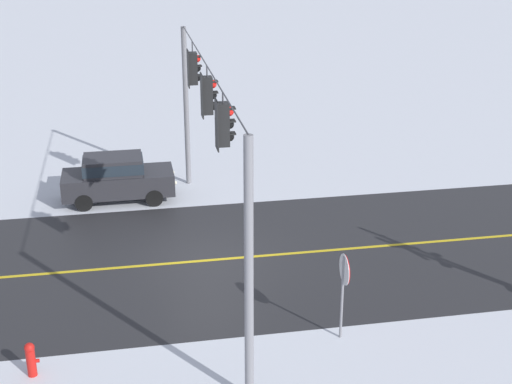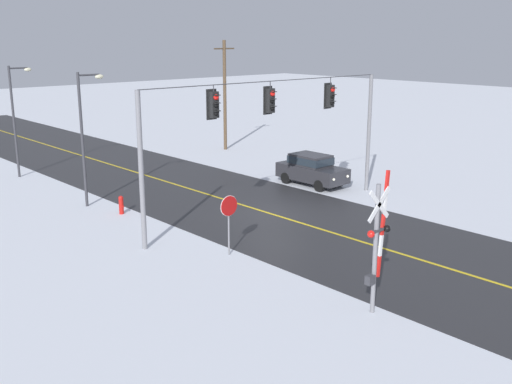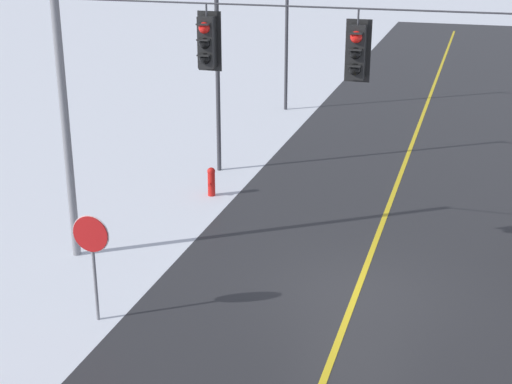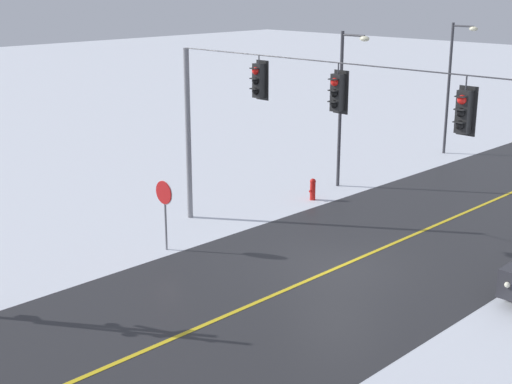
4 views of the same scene
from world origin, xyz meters
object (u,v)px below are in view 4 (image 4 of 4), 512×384
Objects in this scene: streetlamp_near at (345,95)px; streetlamp_far at (453,76)px; fire_hydrant at (313,189)px; stop_sign at (164,200)px.

streetlamp_near is 8.63m from streetlamp_far.
fire_hydrant is (0.37, -2.34, -3.45)m from streetlamp_near.
streetlamp_near is 1.00× the size of streetlamp_far.
streetlamp_far reaches higher than stop_sign.
streetlamp_far is (0.00, 8.63, 0.00)m from streetlamp_near.
streetlamp_near and streetlamp_far have the same top height.
fire_hydrant is (-0.26, 7.66, -1.25)m from stop_sign.
streetlamp_far is at bearing 91.93° from stop_sign.
streetlamp_near is at bearing -90.00° from streetlamp_far.
fire_hydrant is at bearing -81.09° from streetlamp_near.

